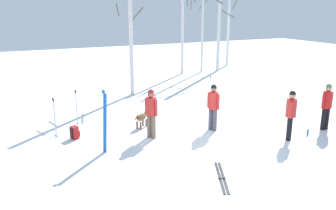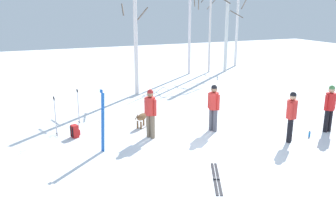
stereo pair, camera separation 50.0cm
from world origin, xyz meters
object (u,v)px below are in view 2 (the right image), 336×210
at_px(person_0, 214,105).
at_px(birch_tree_5, 237,24).
at_px(person_2, 150,110).
at_px(ski_poles_1, 55,116).
at_px(backpack_1, 75,131).
at_px(birch_tree_4, 227,15).
at_px(birch_tree_3, 210,15).
at_px(ski_pair_lying_0, 216,178).
at_px(person_3, 291,114).
at_px(person_1, 330,105).
at_px(water_bottle_0, 310,134).
at_px(ski_poles_0, 78,106).
at_px(birch_tree_2, 190,24).
at_px(dog, 143,117).
at_px(ski_pair_planted_0, 103,121).
at_px(birch_tree_1, 135,27).

xyz_separation_m(person_0, birch_tree_5, (8.79, 12.07, 2.08)).
height_order(person_2, birch_tree_5, birch_tree_5).
xyz_separation_m(person_2, ski_poles_1, (-2.99, 1.38, -0.22)).
relative_size(backpack_1, birch_tree_4, 0.06).
bearing_deg(birch_tree_3, ski_poles_1, -140.96).
distance_m(ski_pair_lying_0, birch_tree_5, 18.93).
relative_size(person_0, person_3, 1.00).
bearing_deg(person_1, water_bottle_0, -169.57).
height_order(ski_poles_0, water_bottle_0, ski_poles_0).
xyz_separation_m(person_1, ski_poles_0, (-8.15, 4.37, -0.25)).
bearing_deg(person_0, birch_tree_3, 61.64).
relative_size(ski_pair_lying_0, ski_poles_0, 1.27).
height_order(ski_poles_0, birch_tree_2, birch_tree_2).
height_order(dog, backpack_1, dog).
bearing_deg(person_0, ski_pair_lying_0, -118.18).
height_order(person_1, water_bottle_0, person_1).
relative_size(ski_poles_1, birch_tree_2, 0.21).
bearing_deg(birch_tree_2, person_0, -111.84).
distance_m(ski_pair_planted_0, backpack_1, 1.95).
height_order(ski_pair_planted_0, water_bottle_0, ski_pair_planted_0).
height_order(ski_poles_0, birch_tree_5, birch_tree_5).
bearing_deg(backpack_1, ski_poles_0, 74.99).
bearing_deg(person_3, person_0, 133.54).
distance_m(ski_pair_planted_0, ski_poles_0, 3.10).
distance_m(ski_poles_1, birch_tree_4, 15.29).
bearing_deg(person_0, ski_poles_0, 148.31).
xyz_separation_m(person_1, birch_tree_2, (0.40, 12.12, 2.28)).
bearing_deg(birch_tree_4, person_0, -123.49).
bearing_deg(ski_pair_lying_0, ski_poles_1, 125.58).
xyz_separation_m(dog, birch_tree_3, (7.89, 9.13, 3.41)).
distance_m(dog, birch_tree_2, 11.45).
bearing_deg(person_2, ski_pair_planted_0, -160.91).
bearing_deg(birch_tree_5, person_1, -110.00).
xyz_separation_m(person_3, birch_tree_5, (6.96, 14.01, 2.08)).
bearing_deg(birch_tree_2, water_bottle_0, -96.43).
bearing_deg(birch_tree_3, ski_pair_lying_0, -118.32).
xyz_separation_m(person_2, birch_tree_1, (1.52, 6.20, 2.39)).
height_order(birch_tree_2, birch_tree_4, birch_tree_4).
distance_m(backpack_1, birch_tree_2, 13.15).
distance_m(person_0, ski_poles_0, 5.13).
bearing_deg(ski_poles_0, person_2, -50.46).
height_order(dog, birch_tree_3, birch_tree_3).
bearing_deg(dog, birch_tree_2, 54.75).
bearing_deg(person_0, birch_tree_2, 68.16).
relative_size(person_0, birch_tree_4, 0.24).
relative_size(dog, birch_tree_5, 0.13).
relative_size(dog, birch_tree_3, 0.10).
height_order(person_0, backpack_1, person_0).
bearing_deg(person_2, person_0, -5.62).
height_order(ski_poles_1, birch_tree_4, birch_tree_4).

